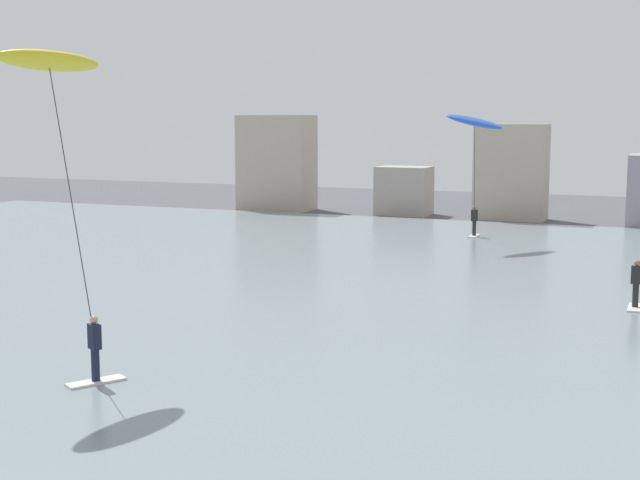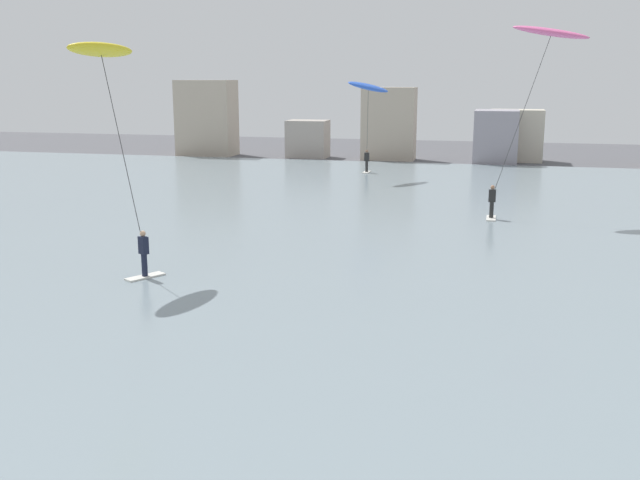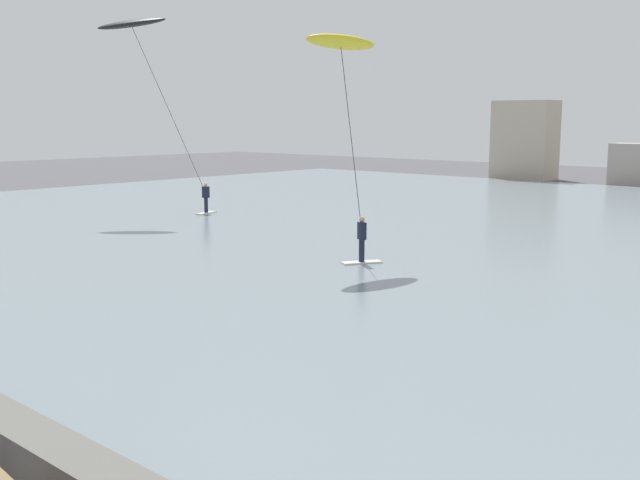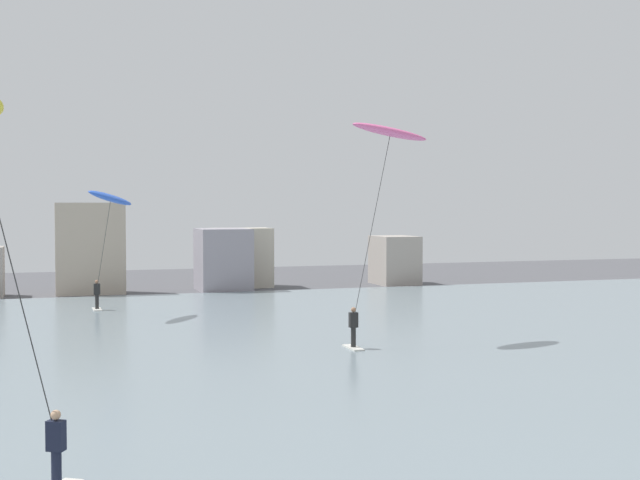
# 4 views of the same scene
# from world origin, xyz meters

# --- Properties ---
(water_bay) EXTENTS (84.00, 52.00, 0.10)m
(water_bay) POSITION_xyz_m (0.00, 31.20, 0.05)
(water_bay) COLOR gray
(water_bay) RESTS_ON ground
(far_shore_buildings) EXTENTS (42.13, 5.10, 6.60)m
(far_shore_buildings) POSITION_xyz_m (-4.32, 59.83, 2.56)
(far_shore_buildings) COLOR #B7A893
(far_shore_buildings) RESTS_ON ground
(kitesurfer_yellow) EXTENTS (2.82, 3.14, 8.01)m
(kitesurfer_yellow) POSITION_xyz_m (-8.21, 20.68, 6.99)
(kitesurfer_yellow) COLOR silver
(kitesurfer_yellow) RESTS_ON water_bay
(kitesurfer_blue) EXTENTS (3.06, 5.36, 6.71)m
(kitesurfer_blue) POSITION_xyz_m (-4.07, 47.26, 5.76)
(kitesurfer_blue) COLOR silver
(kitesurfer_blue) RESTS_ON water_bay
(kitesurfer_pink) EXTENTS (4.48, 3.45, 9.31)m
(kitesurfer_pink) POSITION_xyz_m (6.64, 35.71, 8.34)
(kitesurfer_pink) COLOR silver
(kitesurfer_pink) RESTS_ON water_bay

